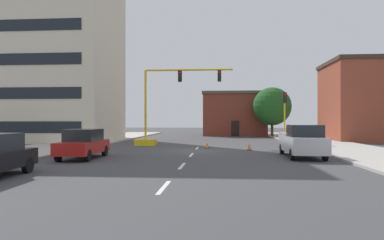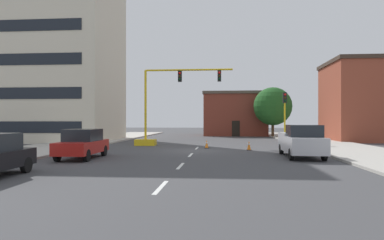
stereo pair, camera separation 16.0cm
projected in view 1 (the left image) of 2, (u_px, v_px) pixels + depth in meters
name	position (u px, v px, depth m)	size (l,w,h in m)	color
ground_plane	(195.00, 151.00, 25.70)	(160.00, 160.00, 0.00)	#424244
sidewalk_left	(85.00, 142.00, 34.63)	(6.00, 56.00, 0.14)	#B2ADA3
sidewalk_right	(324.00, 144.00, 32.72)	(6.00, 56.00, 0.14)	#B2ADA3
lane_stripe_seg_0	(164.00, 187.00, 11.75)	(0.16, 2.40, 0.01)	silver
lane_stripe_seg_1	(182.00, 166.00, 17.23)	(0.16, 2.40, 0.01)	silver
lane_stripe_seg_2	(191.00, 155.00, 22.71)	(0.16, 2.40, 0.01)	silver
lane_stripe_seg_3	(197.00, 148.00, 28.19)	(0.16, 2.40, 0.01)	silver
building_tall_left	(50.00, 37.00, 38.20)	(14.30, 10.95, 22.86)	beige
building_brick_center	(234.00, 114.00, 52.99)	(9.34, 9.03, 6.41)	brown
building_row_right	(379.00, 101.00, 38.07)	(11.29, 8.56, 8.76)	brown
traffic_signal_gantry	(158.00, 121.00, 31.19)	(8.70, 1.20, 6.83)	yellow
traffic_light_pole_right	(285.00, 106.00, 31.81)	(0.32, 0.47, 4.80)	yellow
tree_right_far	(272.00, 106.00, 46.61)	(5.11, 5.11, 6.69)	#4C3823
pickup_truck_silver	(302.00, 141.00, 21.30)	(2.09, 5.43, 1.99)	#BCBCC1
sedan_red_near_left	(83.00, 144.00, 20.56)	(1.99, 4.56, 1.74)	#B21E19
traffic_cone_roadside_a	(207.00, 144.00, 28.15)	(0.36, 0.36, 0.69)	black
traffic_cone_roadside_b	(249.00, 145.00, 26.32)	(0.36, 0.36, 0.72)	black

